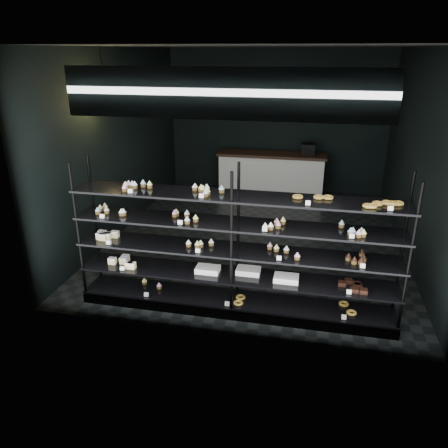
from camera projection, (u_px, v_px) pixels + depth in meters
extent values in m
cube|color=black|center=(257.00, 236.00, 7.92)|extent=(5.00, 6.00, 0.01)
cube|color=black|center=(262.00, 46.00, 6.73)|extent=(5.00, 6.00, 0.01)
cube|color=black|center=(277.00, 122.00, 10.05)|extent=(5.00, 0.01, 3.20)
cube|color=black|center=(221.00, 208.00, 4.60)|extent=(5.00, 0.01, 3.20)
cube|color=black|center=(121.00, 143.00, 7.81)|extent=(0.01, 6.00, 3.20)
cube|color=black|center=(417.00, 156.00, 6.84)|extent=(0.01, 6.00, 3.20)
cube|color=black|center=(234.00, 306.00, 5.66)|extent=(4.00, 0.50, 0.12)
cylinder|color=black|center=(78.00, 234.00, 5.50)|extent=(0.04, 0.04, 1.85)
cylinder|color=black|center=(95.00, 222.00, 5.90)|extent=(0.04, 0.04, 1.85)
cylinder|color=black|center=(231.00, 248.00, 5.12)|extent=(0.04, 0.04, 1.85)
cylinder|color=black|center=(238.00, 234.00, 5.52)|extent=(0.04, 0.04, 1.85)
cylinder|color=black|center=(409.00, 264.00, 4.74)|extent=(0.04, 0.04, 1.85)
cylinder|color=black|center=(402.00, 247.00, 5.14)|extent=(0.04, 0.04, 1.85)
cube|color=black|center=(234.00, 300.00, 5.63)|extent=(4.00, 0.50, 0.03)
cube|color=black|center=(234.00, 276.00, 5.50)|extent=(4.00, 0.50, 0.02)
cube|color=black|center=(235.00, 250.00, 5.37)|extent=(4.00, 0.50, 0.02)
cube|color=black|center=(235.00, 224.00, 5.24)|extent=(4.00, 0.50, 0.02)
cube|color=black|center=(235.00, 196.00, 5.11)|extent=(4.00, 0.50, 0.02)
cube|color=white|center=(129.00, 191.00, 5.17)|extent=(0.06, 0.04, 0.06)
cube|color=white|center=(203.00, 196.00, 5.00)|extent=(0.06, 0.04, 0.06)
cube|color=white|center=(308.00, 203.00, 4.77)|extent=(0.05, 0.04, 0.06)
cube|color=white|center=(386.00, 208.00, 4.61)|extent=(0.06, 0.04, 0.06)
cube|color=white|center=(105.00, 217.00, 5.37)|extent=(0.06, 0.04, 0.06)
cube|color=white|center=(179.00, 223.00, 5.19)|extent=(0.05, 0.04, 0.06)
cube|color=white|center=(268.00, 230.00, 4.98)|extent=(0.06, 0.04, 0.06)
cube|color=white|center=(354.00, 236.00, 4.80)|extent=(0.06, 0.04, 0.06)
cube|color=white|center=(109.00, 243.00, 5.50)|extent=(0.06, 0.04, 0.06)
cube|color=white|center=(196.00, 251.00, 5.28)|extent=(0.06, 0.04, 0.06)
cube|color=white|center=(282.00, 258.00, 5.08)|extent=(0.05, 0.04, 0.06)
cube|color=white|center=(360.00, 266.00, 4.91)|extent=(0.06, 0.04, 0.06)
cube|color=white|center=(122.00, 268.00, 5.60)|extent=(0.06, 0.04, 0.06)
cube|color=white|center=(353.00, 292.00, 5.05)|extent=(0.06, 0.04, 0.06)
cube|color=white|center=(147.00, 295.00, 5.67)|extent=(0.06, 0.04, 0.06)
cube|color=white|center=(226.00, 304.00, 5.47)|extent=(0.05, 0.04, 0.06)
cube|color=white|center=(342.00, 317.00, 5.19)|extent=(0.06, 0.04, 0.06)
cube|color=#0F0B3B|center=(223.00, 94.00, 4.25)|extent=(3.20, 0.04, 0.45)
cube|color=white|center=(222.00, 94.00, 4.23)|extent=(3.30, 0.02, 0.50)
cylinder|color=black|center=(102.00, 69.00, 6.33)|extent=(0.01, 0.01, 0.59)
sphere|color=#FFCD59|center=(105.00, 100.00, 6.49)|extent=(0.29, 0.29, 0.29)
cube|color=silver|center=(271.00, 176.00, 10.03)|extent=(2.34, 0.60, 0.92)
cube|color=black|center=(272.00, 155.00, 9.84)|extent=(2.43, 0.65, 0.06)
cube|color=black|center=(308.00, 149.00, 9.63)|extent=(0.30, 0.30, 0.25)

